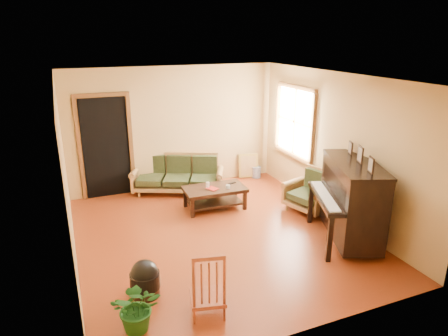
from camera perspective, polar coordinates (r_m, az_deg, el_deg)
name	(u,v)px	position (r m, az deg, el deg)	size (l,w,h in m)	color
floor	(218,235)	(6.81, -0.82, -9.51)	(5.00, 5.00, 0.00)	#65220D
doorway	(106,148)	(8.39, -16.52, 2.76)	(1.08, 0.16, 2.05)	black
window	(295,122)	(8.35, 10.07, 6.54)	(0.12, 1.36, 1.46)	white
sofa	(177,175)	(8.43, -6.68, -0.97)	(1.86, 0.78, 0.80)	olive
coffee_table	(215,198)	(7.70, -1.33, -4.28)	(1.17, 0.64, 0.42)	black
armchair	(309,191)	(7.66, 12.03, -3.30)	(0.77, 0.80, 0.80)	olive
piano	(352,202)	(6.68, 17.77, -4.70)	(0.89, 1.51, 1.33)	black
footstool	(145,282)	(5.42, -11.20, -15.74)	(0.39, 0.39, 0.37)	black
red_chair	(207,282)	(4.90, -2.39, -15.90)	(0.41, 0.45, 0.87)	maroon
leaning_frame	(248,165)	(9.31, 3.48, 0.36)	(0.44, 0.10, 0.59)	#B8983D
ceramic_crock	(256,172)	(9.38, 4.62, -0.59)	(0.21, 0.21, 0.26)	#334E99
potted_plant	(138,307)	(4.83, -12.23, -18.82)	(0.55, 0.48, 0.61)	#185217
book	(209,190)	(7.48, -2.10, -3.15)	(0.16, 0.22, 0.02)	#A22015
candle	(208,185)	(7.59, -2.35, -2.45)	(0.07, 0.07, 0.12)	white
glass_jar	(228,186)	(7.59, 0.58, -2.65)	(0.09, 0.09, 0.06)	silver
remote	(232,183)	(7.83, 1.18, -2.15)	(0.16, 0.04, 0.02)	black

